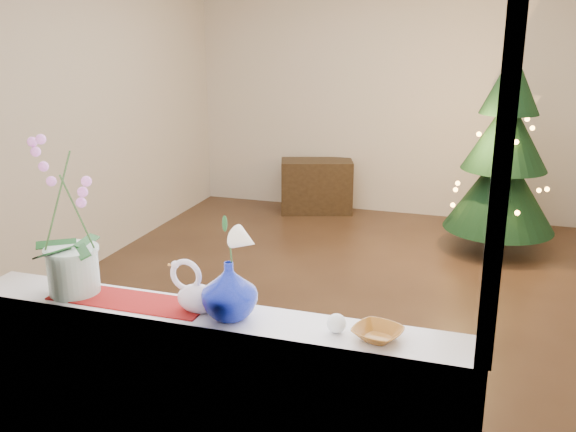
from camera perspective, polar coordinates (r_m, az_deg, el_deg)
name	(u,v)px	position (r m, az deg, el deg)	size (l,w,h in m)	color
ground	(339,296)	(5.11, 4.60, -7.10)	(5.00, 5.00, 0.00)	#332015
wall_back	(396,92)	(7.17, 9.60, 10.80)	(4.50, 0.10, 2.70)	beige
wall_front	(191,222)	(2.42, -8.61, -0.50)	(4.50, 0.10, 2.70)	beige
wall_left	(80,113)	(5.67, -18.02, 8.72)	(0.10, 5.00, 2.70)	beige
window_apron	(205,426)	(2.85, -7.41, -18.03)	(2.20, 0.08, 0.88)	white
windowsill	(210,317)	(2.69, -6.96, -8.91)	(2.20, 0.26, 0.04)	white
window_frame	(191,127)	(2.37, -8.66, 7.84)	(2.22, 0.06, 1.60)	white
runner	(128,300)	(2.85, -13.99, -7.28)	(0.70, 0.20, 0.01)	maroon
orchid_pot	(68,218)	(2.88, -19.00, -0.14)	(0.24, 0.24, 0.69)	white
swan	(198,288)	(2.65, -8.01, -6.34)	(0.25, 0.11, 0.21)	silver
blue_vase	(229,286)	(2.58, -5.25, -6.22)	(0.26, 0.26, 0.27)	navy
lily	(228,229)	(2.49, -5.39, -1.17)	(0.15, 0.09, 0.20)	white
paperweight	(336,323)	(2.49, 4.33, -9.49)	(0.08, 0.08, 0.08)	white
amber_dish	(378,334)	(2.47, 7.97, -10.37)	(0.15, 0.15, 0.04)	#93591A
xmas_tree	(505,153)	(6.19, 18.70, 5.29)	(1.01, 1.01, 1.85)	black
side_table	(316,186)	(7.28, 2.55, 2.67)	(0.79, 0.40, 0.60)	black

